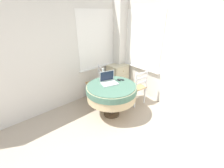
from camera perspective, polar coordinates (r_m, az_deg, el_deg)
name	(u,v)px	position (r m, az deg, el deg)	size (l,w,h in m)	color
corner_room_shell	(120,56)	(3.26, 3.08, 10.56)	(4.43, 4.49, 2.55)	silver
round_dining_table	(111,91)	(3.21, -0.21, -2.77)	(1.08, 1.08, 0.74)	#4C3D2D
laptop	(109,81)	(3.22, -1.30, 1.23)	(0.40, 0.35, 0.25)	silver
computer_mouse	(119,80)	(3.35, 2.66, 1.64)	(0.06, 0.09, 0.05)	black
cell_phone	(122,80)	(3.39, 3.88, 1.62)	(0.07, 0.11, 0.01)	black
dining_chair_near_back_window	(96,84)	(3.90, -5.96, 0.13)	(0.51, 0.50, 0.92)	tan
dining_chair_near_right_window	(137,87)	(3.75, 9.37, -1.18)	(0.44, 0.46, 0.92)	tan
corner_cabinet	(118,77)	(4.45, 2.18, 2.69)	(0.55, 0.46, 0.78)	beige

